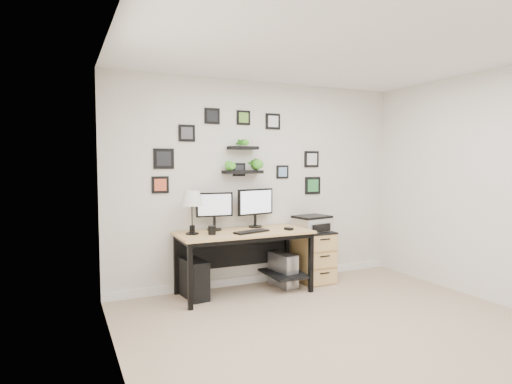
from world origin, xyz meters
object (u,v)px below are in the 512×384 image
table_lamp (192,199)px  pc_tower_black (194,279)px  monitor_left (214,208)px  mug (212,230)px  pc_tower_grey (283,270)px  file_cabinet (314,256)px  printer (312,223)px  desk (246,241)px  monitor_right (256,205)px

table_lamp → pc_tower_black: table_lamp is taller
monitor_left → mug: bearing=-114.6°
pc_tower_grey → file_cabinet: bearing=3.3°
table_lamp → pc_tower_grey: 1.51m
pc_tower_grey → printer: bearing=4.3°
pc_tower_black → pc_tower_grey: pc_tower_black is taller
monitor_left → printer: 1.34m
desk → table_lamp: table_lamp is taller
table_lamp → pc_tower_black: (0.02, 0.01, -0.93)m
printer → desk: bearing=-176.2°
monitor_left → mug: size_ratio=4.55×
monitor_right → file_cabinet: bearing=-9.5°
monitor_right → desk: bearing=-139.1°
monitor_left → mug: monitor_left is taller
pc_tower_black → printer: printer is taller
table_lamp → mug: 0.42m
monitor_left → pc_tower_grey: size_ratio=1.04×
monitor_left → printer: (1.31, -0.12, -0.25)m
table_lamp → mug: size_ratio=4.96×
desk → pc_tower_black: bearing=176.7°
monitor_right → mug: monitor_right is taller
mug → pc_tower_grey: size_ratio=0.23×
pc_tower_grey → file_cabinet: size_ratio=0.66×
desk → monitor_left: size_ratio=3.49×
mug → pc_tower_grey: 1.16m
desk → mug: mug is taller
pc_tower_grey → desk: bearing=-176.7°
pc_tower_black → monitor_left: bearing=17.8°
monitor_left → file_cabinet: (1.33, -0.12, -0.68)m
desk → printer: printer is taller
pc_tower_grey → file_cabinet: 0.49m
desk → file_cabinet: 1.05m
mug → file_cabinet: bearing=6.1°
pc_tower_black → desk: bearing=-11.0°
monitor_left → pc_tower_black: monitor_left is taller
file_cabinet → printer: 0.44m
pc_tower_black → printer: bearing=-6.7°
mug → file_cabinet: (1.46, 0.16, -0.47)m
mug → printer: bearing=6.4°
pc_tower_black → pc_tower_grey: size_ratio=1.01×
monitor_right → table_lamp: table_lamp is taller
desk → table_lamp: size_ratio=3.21×
monitor_left → table_lamp: (-0.32, -0.15, 0.13)m
monitor_right → pc_tower_grey: size_ratio=1.18×
table_lamp → file_cabinet: 1.85m
monitor_right → printer: (0.76, -0.13, -0.27)m
table_lamp → file_cabinet: size_ratio=0.74×
mug → file_cabinet: 1.54m
desk → pc_tower_black: (-0.63, 0.04, -0.40)m
table_lamp → pc_tower_black: size_ratio=1.12×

